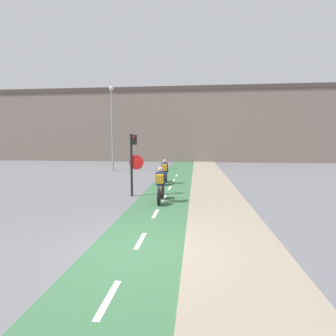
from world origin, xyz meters
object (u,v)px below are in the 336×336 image
(traffic_light_pole, at_px, (133,158))
(cyclist_near, at_px, (161,186))
(cyclist_far, at_px, (165,172))
(street_lamp_far, at_px, (112,120))

(traffic_light_pole, bearing_deg, cyclist_near, -37.99)
(cyclist_far, bearing_deg, street_lamp_far, 129.82)
(cyclist_near, bearing_deg, cyclist_far, 94.65)
(traffic_light_pole, relative_size, street_lamp_far, 0.41)
(cyclist_near, bearing_deg, traffic_light_pole, 142.01)
(traffic_light_pole, relative_size, cyclist_near, 1.62)
(street_lamp_far, relative_size, cyclist_near, 3.94)
(street_lamp_far, bearing_deg, traffic_light_pole, -66.94)
(traffic_light_pole, height_order, cyclist_near, traffic_light_pole)
(cyclist_far, bearing_deg, traffic_light_pole, -106.56)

